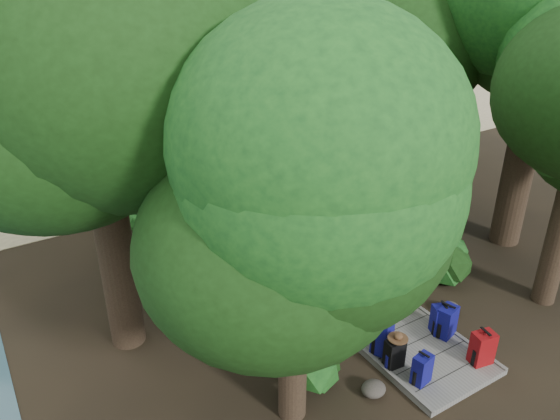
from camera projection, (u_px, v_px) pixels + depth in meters
ground at (313, 267)px, 13.64m from camera, size 120.00×120.00×0.00m
sand_beach at (120, 111)px, 25.80m from camera, size 40.00×22.00×0.02m
boardwalk at (291, 248)px, 14.38m from camera, size 2.00×12.00×0.12m
backpack_left_a at (422, 368)px, 9.84m from camera, size 0.39×0.31×0.66m
backpack_left_b at (395, 352)px, 10.22m from camera, size 0.37×0.28×0.65m
backpack_left_c at (383, 333)px, 10.57m from camera, size 0.54×0.49×0.83m
backpack_left_d at (342, 304)px, 11.61m from camera, size 0.41×0.33×0.57m
backpack_right_a at (483, 346)px, 10.28m from camera, size 0.46×0.37×0.75m
backpack_right_b at (447, 320)px, 11.00m from camera, size 0.47×0.39×0.74m
backpack_right_c at (442, 318)px, 11.09m from camera, size 0.48×0.42×0.70m
backpack_right_d at (409, 295)px, 11.89m from camera, size 0.44×0.35×0.59m
duffel_right_khaki at (384, 287)px, 12.37m from camera, size 0.38×0.55×0.35m
duffel_right_black at (374, 276)px, 12.70m from camera, size 0.50×0.73×0.44m
suitcase_on_boardwalk at (348, 309)px, 11.39m from camera, size 0.48×0.35×0.67m
lone_suitcase_on_sand at (191, 155)px, 19.82m from camera, size 0.38×0.23×0.59m
hat_brown at (398, 336)px, 10.05m from camera, size 0.38×0.38×0.12m
hat_white at (383, 313)px, 10.37m from camera, size 0.35×0.35×0.12m
kayak at (68, 168)px, 19.09m from camera, size 1.06×3.05×0.30m
sun_lounger at (231, 132)px, 22.00m from camera, size 0.95×2.14×0.67m
tree_right_b at (547, 32)px, 12.43m from camera, size 6.12×6.12×10.93m
tree_right_c at (379, 66)px, 14.68m from camera, size 4.97×4.97×8.60m
tree_right_e at (298, 14)px, 19.38m from camera, size 5.51×5.51×9.92m
tree_right_f at (327, 4)px, 21.51m from camera, size 5.64×5.64×10.07m
tree_left_a at (294, 242)px, 7.96m from camera, size 4.10×4.10×6.84m
tree_left_b at (94, 113)px, 9.06m from camera, size 5.33×5.33×9.59m
tree_left_c at (98, 113)px, 11.69m from camera, size 4.62×4.62×8.04m
tree_back_a at (86, 23)px, 22.79m from camera, size 4.82×4.82×8.35m
tree_back_c at (210, 4)px, 25.57m from camera, size 5.09×5.09×9.16m
palm_right_a at (263, 63)px, 18.29m from camera, size 4.24×4.24×7.22m
palm_right_b at (259, 25)px, 22.86m from camera, size 4.22×4.22×8.16m
palm_right_c at (185, 33)px, 22.36m from camera, size 4.89×4.89×7.78m
palm_left_a at (51, 87)px, 14.38m from camera, size 4.86×4.86×7.74m
rock_left_a at (374, 389)px, 9.81m from camera, size 0.46×0.42×0.25m
rock_left_b at (261, 335)px, 11.15m from camera, size 0.41×0.37×0.23m
rock_left_c at (262, 279)px, 12.93m from camera, size 0.54×0.49×0.30m
rock_left_d at (193, 242)px, 14.65m from camera, size 0.27×0.25×0.15m
rock_right_a at (449, 308)px, 11.96m from camera, size 0.44×0.40×0.24m
rock_right_b at (414, 251)px, 14.11m from camera, size 0.43×0.39×0.24m
rock_right_c at (322, 218)px, 15.88m from camera, size 0.29×0.26×0.16m
rock_right_d at (308, 185)px, 17.76m from camera, size 0.57×0.51×0.31m
shrub_left_a at (317, 364)px, 9.90m from camera, size 1.04×1.04×0.94m
shrub_left_b at (207, 260)px, 13.08m from camera, size 1.02×1.02×0.92m
shrub_left_c at (139, 215)px, 15.05m from camera, size 1.18×1.18×1.06m
shrub_right_a at (450, 262)px, 12.97m from camera, size 1.09×1.09×0.98m
shrub_right_b at (351, 198)px, 15.71m from camera, size 1.48×1.48×1.34m
shrub_right_c at (261, 165)px, 18.87m from camera, size 0.76×0.76×0.69m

